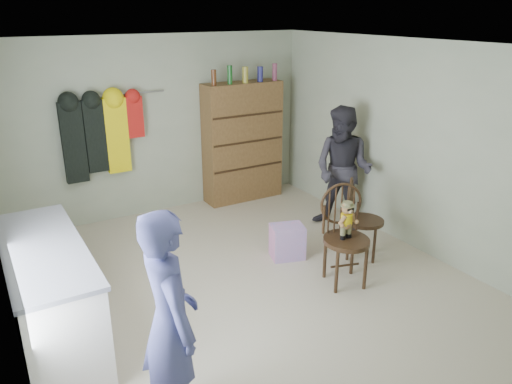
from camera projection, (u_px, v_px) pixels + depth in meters
ground_plane at (246, 283)px, 5.43m from camera, size 5.00×5.00×0.00m
room_walls at (220, 132)px, 5.31m from camera, size 5.00×5.00×5.00m
counter at (50, 295)px, 4.34m from camera, size 0.64×1.86×0.94m
chair_front at (345, 229)px, 5.27m from camera, size 0.60×0.60×1.09m
chair_far at (359, 215)px, 5.86m from camera, size 0.62×0.62×0.98m
striped_bag at (287, 242)px, 5.94m from camera, size 0.45×0.40×0.40m
person_left at (170, 322)px, 3.37m from camera, size 0.42×0.62×1.65m
person_right at (343, 169)px, 6.53m from camera, size 0.92×1.00×1.66m
dresser at (243, 142)px, 7.57m from camera, size 1.20×0.39×2.06m
coat_rack at (101, 135)px, 6.53m from camera, size 1.42×0.12×1.09m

